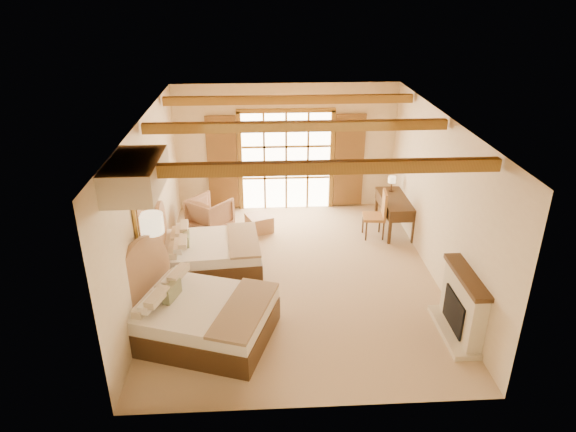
{
  "coord_description": "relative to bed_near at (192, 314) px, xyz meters",
  "views": [
    {
      "loc": [
        -0.66,
        -8.86,
        5.44
      ],
      "look_at": [
        -0.14,
        0.2,
        1.24
      ],
      "focal_mm": 32.0,
      "sensor_mm": 36.0,
      "label": 1
    }
  ],
  "objects": [
    {
      "name": "floor",
      "position": [
        1.83,
        1.81,
        -0.44
      ],
      "size": [
        7.0,
        7.0,
        0.0
      ],
      "primitive_type": "plane",
      "color": "tan",
      "rests_on": "ground"
    },
    {
      "name": "wall_left",
      "position": [
        -0.92,
        1.81,
        1.16
      ],
      "size": [
        0.0,
        7.0,
        7.0
      ],
      "primitive_type": "plane",
      "rotation": [
        1.57,
        0.0,
        1.57
      ],
      "color": "beige",
      "rests_on": "ground"
    },
    {
      "name": "ceiling_beams",
      "position": [
        1.83,
        1.81,
        2.64
      ],
      "size": [
        5.39,
        4.6,
        0.18
      ],
      "primitive_type": null,
      "color": "olive",
      "rests_on": "ceiling"
    },
    {
      "name": "nightstand",
      "position": [
        -0.6,
        0.9,
        -0.15
      ],
      "size": [
        0.6,
        0.6,
        0.58
      ],
      "primitive_type": "cube",
      "rotation": [
        0.0,
        0.0,
        -0.29
      ],
      "color": "#402716",
      "rests_on": "floor"
    },
    {
      "name": "bed_near",
      "position": [
        0.0,
        0.0,
        0.0
      ],
      "size": [
        2.7,
        2.27,
        1.45
      ],
      "rotation": [
        0.0,
        0.0,
        -0.33
      ],
      "color": "#402716",
      "rests_on": "floor"
    },
    {
      "name": "ceiling",
      "position": [
        1.83,
        1.81,
        2.76
      ],
      "size": [
        7.0,
        7.0,
        0.0
      ],
      "primitive_type": "plane",
      "rotation": [
        3.14,
        0.0,
        0.0
      ],
      "color": "#B47537",
      "rests_on": "ground"
    },
    {
      "name": "floor_lamp",
      "position": [
        -0.67,
        0.82,
        1.17
      ],
      "size": [
        0.4,
        0.4,
        1.89
      ],
      "color": "#3E261A",
      "rests_on": "floor"
    },
    {
      "name": "desk_chair",
      "position": [
        3.77,
        3.47,
        -0.09
      ],
      "size": [
        0.55,
        0.54,
        1.12
      ],
      "rotation": [
        0.0,
        0.0,
        -0.11
      ],
      "color": "#A55D33",
      "rests_on": "floor"
    },
    {
      "name": "wall_back",
      "position": [
        1.83,
        5.31,
        1.16
      ],
      "size": [
        5.5,
        0.0,
        5.5
      ],
      "primitive_type": "plane",
      "rotation": [
        1.57,
        0.0,
        0.0
      ],
      "color": "beige",
      "rests_on": "ground"
    },
    {
      "name": "fireplace",
      "position": [
        4.43,
        -0.19,
        0.07
      ],
      "size": [
        0.46,
        1.4,
        1.16
      ],
      "color": "#C2B997",
      "rests_on": "ground"
    },
    {
      "name": "desk_lamp",
      "position": [
        4.31,
        4.24,
        0.65
      ],
      "size": [
        0.18,
        0.18,
        0.37
      ],
      "color": "#3E261A",
      "rests_on": "desk"
    },
    {
      "name": "desk",
      "position": [
        4.31,
        3.79,
        -0.0
      ],
      "size": [
        0.65,
        1.51,
        0.81
      ],
      "rotation": [
        0.0,
        0.0,
        0.01
      ],
      "color": "#402716",
      "rests_on": "floor"
    },
    {
      "name": "canopy_valance",
      "position": [
        -0.57,
        -0.19,
        2.51
      ],
      "size": [
        0.7,
        1.4,
        0.45
      ],
      "primitive_type": "cube",
      "color": "beige",
      "rests_on": "ceiling"
    },
    {
      "name": "french_doors",
      "position": [
        1.83,
        5.25,
        0.81
      ],
      "size": [
        3.95,
        0.08,
        2.6
      ],
      "color": "white",
      "rests_on": "ground"
    },
    {
      "name": "ottoman",
      "position": [
        1.12,
        3.92,
        -0.24
      ],
      "size": [
        0.7,
        0.7,
        0.39
      ],
      "primitive_type": "cube",
      "rotation": [
        0.0,
        0.0,
        0.38
      ],
      "color": "#9D6E4C",
      "rests_on": "floor"
    },
    {
      "name": "armchair",
      "position": [
        -0.04,
        4.1,
        -0.04
      ],
      "size": [
        1.2,
        1.2,
        0.79
      ],
      "primitive_type": "imported",
      "rotation": [
        0.0,
        0.0,
        -3.83
      ],
      "color": "#9D6F52",
      "rests_on": "floor"
    },
    {
      "name": "wall_right",
      "position": [
        4.58,
        1.81,
        1.16
      ],
      "size": [
        0.0,
        7.0,
        7.0
      ],
      "primitive_type": "plane",
      "rotation": [
        1.57,
        0.0,
        -1.57
      ],
      "color": "beige",
      "rests_on": "ground"
    },
    {
      "name": "bed_far",
      "position": [
        -0.02,
        2.23,
        -0.04
      ],
      "size": [
        2.12,
        1.67,
        1.31
      ],
      "rotation": [
        0.0,
        0.0,
        0.09
      ],
      "color": "#402716",
      "rests_on": "floor"
    },
    {
      "name": "painting",
      "position": [
        -0.87,
        1.06,
        1.31
      ],
      "size": [
        0.06,
        0.95,
        0.75
      ],
      "color": "gold",
      "rests_on": "wall_left"
    }
  ]
}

